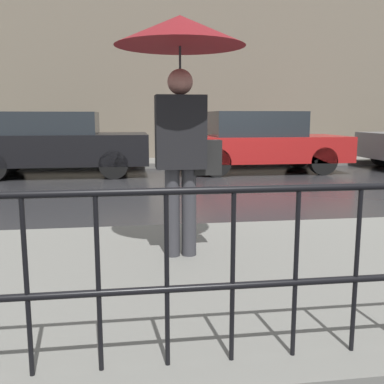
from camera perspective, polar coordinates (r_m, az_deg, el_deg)
ground_plane at (r=8.73m, az=5.90°, el=0.62°), size 80.00×80.00×0.00m
sidewalk_near at (r=4.20m, az=22.86°, el=-9.01°), size 28.00×3.17×0.13m
sidewalk_far at (r=12.81m, az=1.31°, el=3.81°), size 28.00×1.65×0.13m
lane_marking at (r=8.73m, az=5.90°, el=0.64°), size 25.20×0.12×0.01m
building_storefront at (r=13.84m, az=0.66°, el=17.64°), size 28.00×0.30×6.58m
pedestrian at (r=3.87m, az=-1.45°, el=15.89°), size 1.09×1.09×2.04m
car_black at (r=10.82m, az=-16.82°, el=5.95°), size 4.06×1.78×1.45m
car_red at (r=11.17m, az=8.50°, el=6.36°), size 4.09×1.80×1.47m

